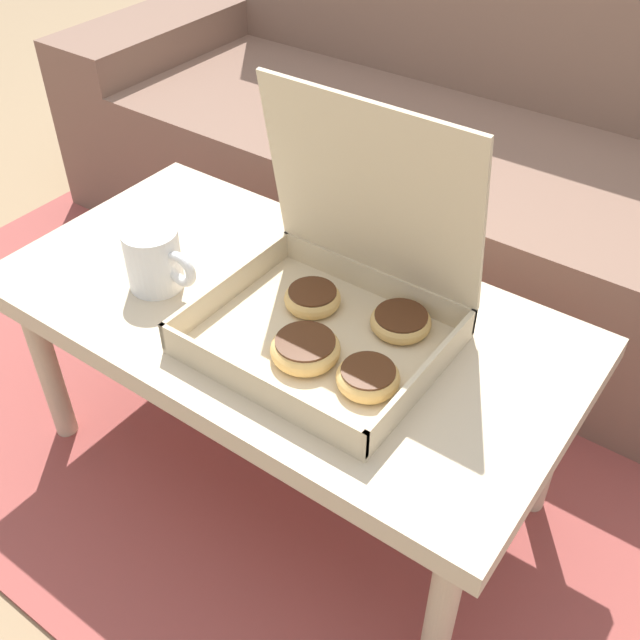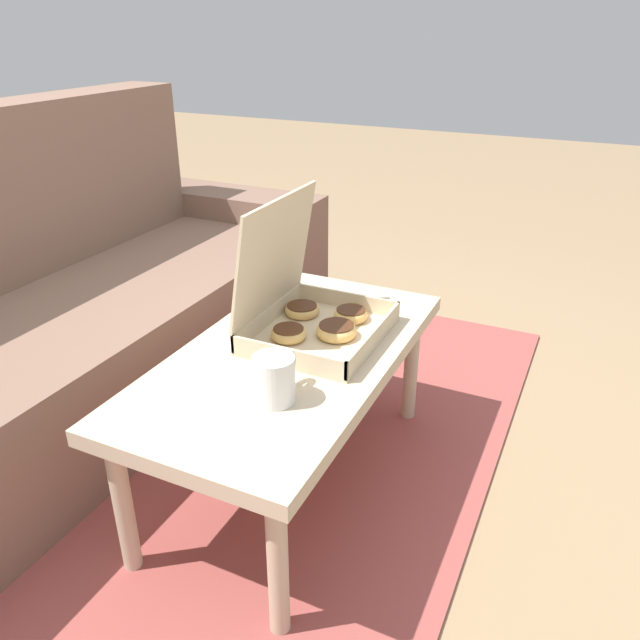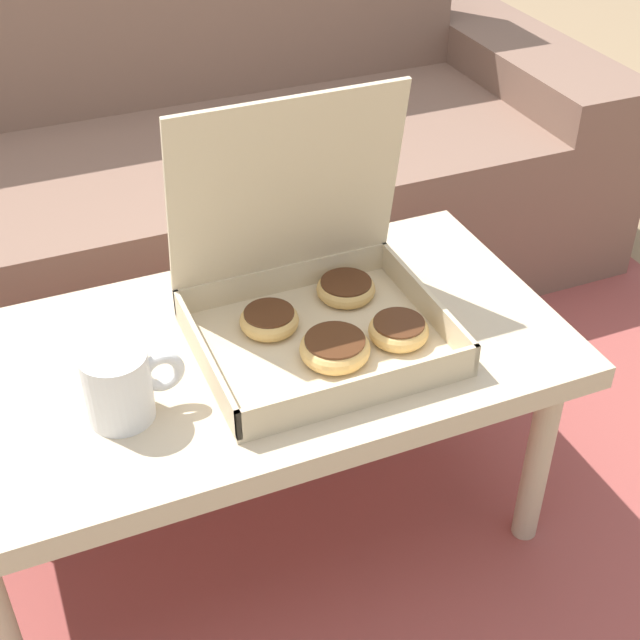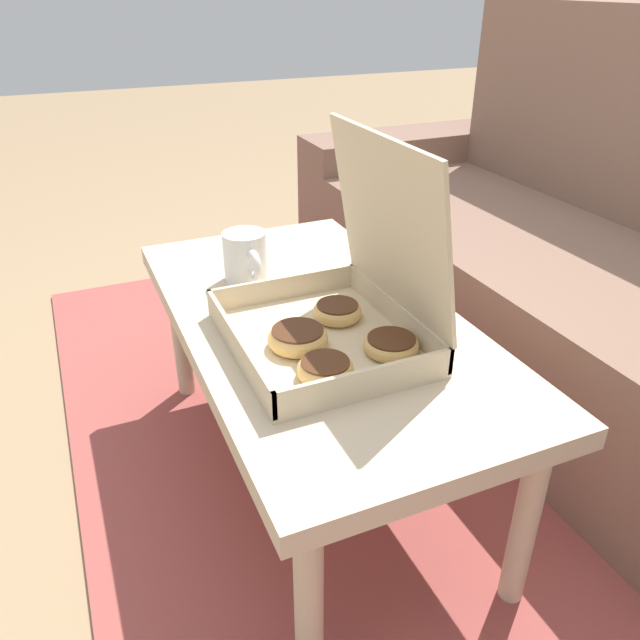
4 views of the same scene
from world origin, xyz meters
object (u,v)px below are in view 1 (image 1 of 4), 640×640
(coffee_table, at_px, (283,328))
(pastry_box, at_px, (341,304))
(couch, at_px, (498,163))
(coffee_mug, at_px, (155,260))

(coffee_table, xyz_separation_m, pastry_box, (0.12, -0.00, 0.11))
(couch, xyz_separation_m, coffee_table, (0.00, -0.87, 0.06))
(coffee_table, distance_m, pastry_box, 0.16)
(pastry_box, relative_size, coffee_mug, 2.63)
(coffee_table, xyz_separation_m, coffee_mug, (-0.21, -0.08, 0.10))
(pastry_box, bearing_deg, coffee_table, 178.72)
(pastry_box, bearing_deg, couch, 97.81)
(coffee_table, distance_m, coffee_mug, 0.24)
(coffee_table, bearing_deg, coffee_mug, -159.81)
(coffee_mug, bearing_deg, pastry_box, 12.71)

